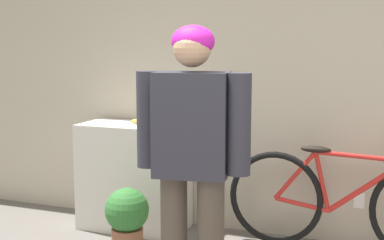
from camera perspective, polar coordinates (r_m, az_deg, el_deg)
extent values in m
cube|color=#B7AD99|center=(4.20, 10.46, 4.99)|extent=(8.00, 0.06, 2.60)
cube|color=white|center=(4.26, 17.41, -8.19)|extent=(0.08, 0.01, 0.12)
cube|color=beige|center=(4.46, -6.19, -5.98)|extent=(0.86, 0.46, 0.87)
cylinder|color=#4C4238|center=(3.20, -1.94, -12.55)|extent=(0.16, 0.16, 0.78)
cube|color=#2D2D38|center=(2.98, 0.00, -0.46)|extent=(0.45, 0.32, 0.59)
cylinder|color=#2D2D38|center=(3.09, -4.71, 0.07)|extent=(0.13, 0.13, 0.56)
cylinder|color=#2D2D38|center=(2.90, 5.02, -0.46)|extent=(0.13, 0.13, 0.56)
sphere|color=tan|center=(2.95, 0.00, 7.68)|extent=(0.21, 0.21, 0.21)
ellipsoid|color=#D11EAD|center=(2.96, 0.11, 8.40)|extent=(0.24, 0.22, 0.18)
torus|color=black|center=(4.15, 8.89, -8.22)|extent=(0.72, 0.06, 0.72)
cylinder|color=red|center=(4.12, 11.58, -8.80)|extent=(0.40, 0.04, 0.09)
cylinder|color=red|center=(4.07, 10.94, -5.83)|extent=(0.32, 0.04, 0.40)
cylinder|color=red|center=(4.05, 13.69, -6.39)|extent=(0.14, 0.04, 0.44)
cylinder|color=red|center=(4.02, 18.09, -6.79)|extent=(0.54, 0.05, 0.45)
cylinder|color=red|center=(3.97, 17.49, -3.73)|extent=(0.62, 0.04, 0.05)
ellipsoid|color=black|center=(4.00, 13.06, -3.07)|extent=(0.22, 0.08, 0.05)
ellipsoid|color=#EAD64C|center=(4.32, -4.71, -0.23)|extent=(0.14, 0.04, 0.04)
ellipsoid|color=#EAD64C|center=(4.38, -5.71, -0.13)|extent=(0.13, 0.09, 0.04)
ellipsoid|color=#EAD64C|center=(4.30, -3.48, -0.26)|extent=(0.13, 0.09, 0.04)
sphere|color=brown|center=(4.42, -6.20, -0.07)|extent=(0.02, 0.02, 0.02)
sphere|color=#2D6B2D|center=(3.87, -6.96, -9.50)|extent=(0.32, 0.32, 0.32)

